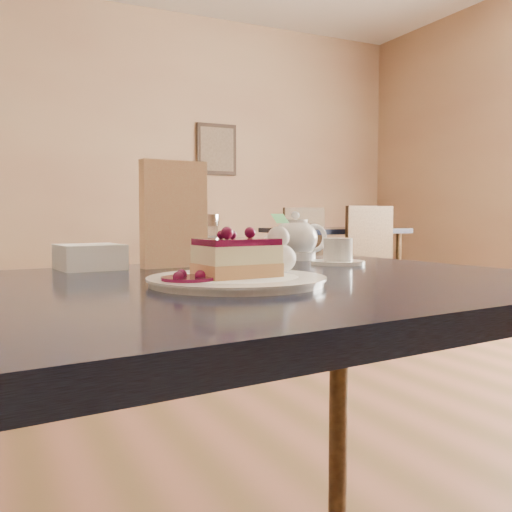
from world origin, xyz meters
name	(u,v)px	position (x,y,z in m)	size (l,w,h in m)	color
main_table	(222,329)	(-0.20, 0.03, 0.69)	(1.30, 0.94, 0.77)	black
dessert_plate	(237,281)	(-0.19, -0.02, 0.77)	(0.28, 0.28, 0.01)	white
cheesecake_slice	(237,258)	(-0.19, -0.02, 0.81)	(0.13, 0.10, 0.06)	#C58D48
whipped_cream	(278,258)	(-0.11, 0.00, 0.80)	(0.06, 0.06, 0.05)	white
berry_sauce	(188,279)	(-0.28, -0.04, 0.78)	(0.08, 0.08, 0.01)	#470929
tea_set	(303,243)	(0.16, 0.36, 0.81)	(0.19, 0.28, 0.11)	white
menu_card	(174,214)	(-0.18, 0.32, 0.88)	(0.14, 0.03, 0.22)	#FFEFA9
sugar_shaker	(206,239)	(-0.09, 0.37, 0.82)	(0.06, 0.06, 0.11)	white
napkin_stack	(90,257)	(-0.35, 0.35, 0.79)	(0.12, 0.12, 0.05)	white
bg_table_far_right	(333,309)	(2.19, 3.26, 0.07)	(1.05, 1.88, 1.25)	black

